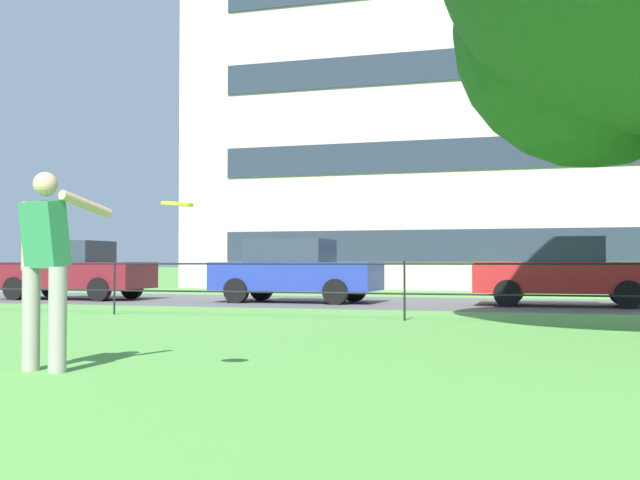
% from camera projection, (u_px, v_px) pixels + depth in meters
% --- Properties ---
extents(street_strip, '(80.00, 6.26, 0.01)m').
position_uv_depth(street_strip, '(344.00, 302.00, 20.29)').
color(street_strip, '#565454').
rests_on(street_strip, ground).
extents(park_fence, '(38.73, 0.04, 1.00)m').
position_uv_depth(park_fence, '(251.00, 279.00, 14.58)').
color(park_fence, black).
rests_on(park_fence, ground).
extents(person_thrower, '(0.61, 0.76, 1.78)m').
position_uv_depth(person_thrower, '(46.00, 263.00, 7.36)').
color(person_thrower, gray).
rests_on(person_thrower, ground).
extents(frisbee, '(0.28, 0.28, 0.05)m').
position_uv_depth(frisbee, '(177.00, 204.00, 6.88)').
color(frisbee, yellow).
extents(car_maroon_center, '(4.03, 1.86, 1.54)m').
position_uv_depth(car_maroon_center, '(73.00, 270.00, 21.66)').
color(car_maroon_center, maroon).
rests_on(car_maroon_center, ground).
extents(car_blue_left, '(4.01, 1.83, 1.54)m').
position_uv_depth(car_blue_left, '(295.00, 270.00, 20.04)').
color(car_blue_left, '#233899').
rests_on(car_blue_left, ground).
extents(car_red_far_left, '(4.05, 1.90, 1.54)m').
position_uv_depth(car_red_far_left, '(564.00, 271.00, 18.36)').
color(car_red_far_left, red).
rests_on(car_red_far_left, ground).
extents(apartment_building_background, '(25.93, 10.57, 12.96)m').
position_uv_depth(apartment_building_background, '(530.00, 124.00, 32.68)').
color(apartment_building_background, beige).
rests_on(apartment_building_background, ground).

